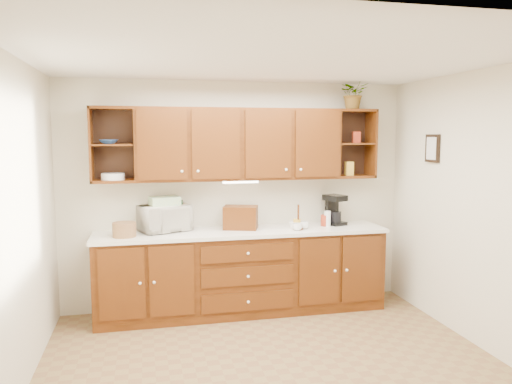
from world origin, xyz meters
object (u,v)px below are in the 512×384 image
microwave (165,218)px  coffee_maker (334,210)px  bread_box (241,218)px  potted_plant (354,93)px

microwave → coffee_maker: size_ratio=1.48×
coffee_maker → bread_box: bearing=162.3°
microwave → coffee_maker: 1.97m
microwave → coffee_maker: coffee_maker is taller
bread_box → coffee_maker: size_ratio=1.06×
microwave → bread_box: (0.84, -0.06, -0.01)m
coffee_maker → potted_plant: size_ratio=0.97×
microwave → bread_box: size_ratio=1.40×
bread_box → potted_plant: 1.94m
coffee_maker → potted_plant: 1.38m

